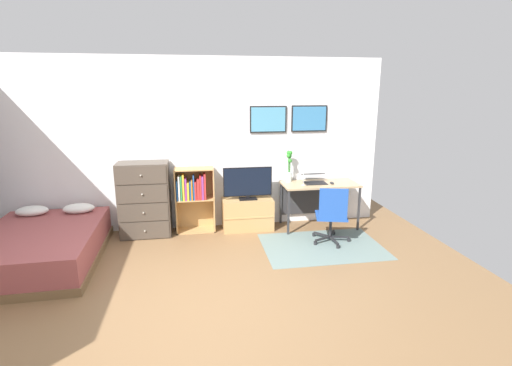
{
  "coord_description": "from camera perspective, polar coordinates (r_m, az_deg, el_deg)",
  "views": [
    {
      "loc": [
        0.03,
        -3.53,
        2.19
      ],
      "look_at": [
        0.86,
        1.5,
        0.93
      ],
      "focal_mm": 26.32,
      "sensor_mm": 36.0,
      "label": 1
    }
  ],
  "objects": [
    {
      "name": "tv_stand",
      "position": [
        6.07,
        -1.27,
        -4.72
      ],
      "size": [
        0.8,
        0.41,
        0.5
      ],
      "color": "tan",
      "rests_on": "ground_plane"
    },
    {
      "name": "wall_back_with_posters",
      "position": [
        6.02,
        -9.39,
        5.74
      ],
      "size": [
        6.12,
        0.09,
        2.7
      ],
      "color": "white",
      "rests_on": "ground_plane"
    },
    {
      "name": "television",
      "position": [
        5.91,
        -1.27,
        -0.1
      ],
      "size": [
        0.77,
        0.16,
        0.52
      ],
      "color": "black",
      "rests_on": "tv_stand"
    },
    {
      "name": "area_rug",
      "position": [
        5.57,
        10.03,
        -9.41
      ],
      "size": [
        1.7,
        1.2,
        0.01
      ],
      "primitive_type": "cube",
      "color": "slate",
      "rests_on": "ground_plane"
    },
    {
      "name": "dresser",
      "position": [
        5.96,
        -16.55,
        -2.42
      ],
      "size": [
        0.75,
        0.46,
        1.15
      ],
      "color": "#4C4238",
      "rests_on": "ground_plane"
    },
    {
      "name": "bookshelf",
      "position": [
        5.96,
        -9.48,
        -1.67
      ],
      "size": [
        0.6,
        0.3,
        1.02
      ],
      "color": "tan",
      "rests_on": "ground_plane"
    },
    {
      "name": "desk",
      "position": [
        6.22,
        9.38,
        -1.07
      ],
      "size": [
        1.21,
        0.58,
        0.74
      ],
      "color": "tan",
      "rests_on": "ground_plane"
    },
    {
      "name": "office_chair",
      "position": [
        5.54,
        11.46,
        -4.61
      ],
      "size": [
        0.58,
        0.57,
        0.86
      ],
      "rotation": [
        0.0,
        0.0,
        -0.25
      ],
      "color": "#232326",
      "rests_on": "ground_plane"
    },
    {
      "name": "ground_plane",
      "position": [
        4.15,
        -8.79,
        -18.08
      ],
      "size": [
        7.2,
        7.2,
        0.0
      ],
      "primitive_type": "plane",
      "color": "brown"
    },
    {
      "name": "wine_glass",
      "position": [
        5.92,
        7.24,
        0.94
      ],
      "size": [
        0.07,
        0.07,
        0.18
      ],
      "color": "silver",
      "rests_on": "desk"
    },
    {
      "name": "bed",
      "position": [
        5.66,
        -29.91,
        -8.35
      ],
      "size": [
        1.5,
        2.02,
        0.57
      ],
      "rotation": [
        0.0,
        0.0,
        0.03
      ],
      "color": "brown",
      "rests_on": "ground_plane"
    },
    {
      "name": "computer_mouse",
      "position": [
        6.1,
        11.47,
        0.02
      ],
      "size": [
        0.06,
        0.1,
        0.03
      ],
      "primitive_type": "ellipsoid",
      "color": "#262628",
      "rests_on": "desk"
    },
    {
      "name": "laptop",
      "position": [
        6.14,
        8.83,
        0.65
      ],
      "size": [
        0.36,
        0.39,
        0.16
      ],
      "rotation": [
        0.0,
        0.0,
        -0.02
      ],
      "color": "black",
      "rests_on": "desk"
    },
    {
      "name": "bamboo_vase",
      "position": [
        6.1,
        5.07,
        2.74
      ],
      "size": [
        0.1,
        0.1,
        0.51
      ],
      "color": "silver",
      "rests_on": "desk"
    }
  ]
}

